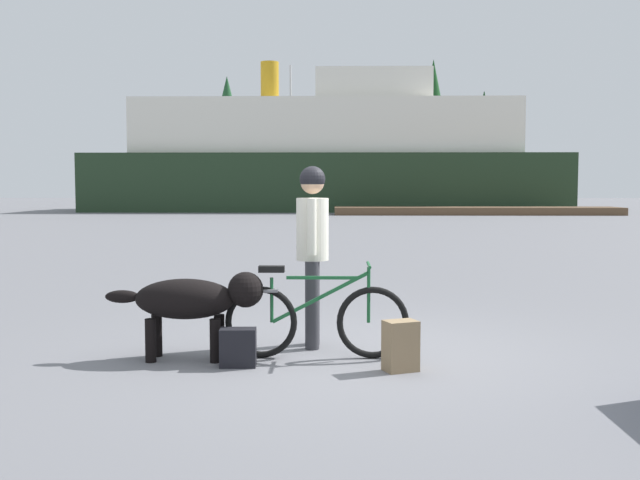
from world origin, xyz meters
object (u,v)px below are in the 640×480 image
backpack (401,346)px  ferry_boat (328,158)px  person_cyclist (312,237)px  sailboat_moored (291,200)px  dog (194,300)px  bicycle (315,319)px  handbag_pannier (238,348)px

backpack → ferry_boat: 39.72m
person_cyclist → sailboat_moored: size_ratio=0.19×
sailboat_moored → dog: bearing=-87.8°
bicycle → backpack: bicycle is taller
ferry_boat → sailboat_moored: 6.95m
person_cyclist → handbag_pannier: bearing=-127.4°
ferry_boat → handbag_pannier: bearing=-90.6°
person_cyclist → handbag_pannier: size_ratio=5.25×
ferry_boat → dog: bearing=-91.3°
backpack → sailboat_moored: bearing=94.5°
ferry_boat → sailboat_moored: sailboat_moored is taller
person_cyclist → ferry_boat: size_ratio=0.06×
handbag_pannier → person_cyclist: bearing=52.6°
dog → backpack: bearing=-12.0°
bicycle → ferry_boat: bearing=90.4°
bicycle → handbag_pannier: bearing=-153.4°
handbag_pannier → sailboat_moored: sailboat_moored is taller
person_cyclist → sailboat_moored: bearing=93.6°
person_cyclist → bicycle: bearing=-85.4°
bicycle → backpack: bearing=-31.8°
bicycle → person_cyclist: (-0.04, 0.50, 0.73)m
bicycle → handbag_pannier: size_ratio=5.01×
backpack → ferry_boat: size_ratio=0.02×
handbag_pannier → sailboat_moored: (-2.17, 45.33, 0.33)m
bicycle → sailboat_moored: sailboat_moored is taller
bicycle → ferry_boat: (-0.26, 39.12, 2.82)m
dog → handbag_pannier: (0.44, -0.27, -0.38)m
person_cyclist → dog: 1.34m
backpack → person_cyclist: bearing=129.6°
person_cyclist → ferry_boat: bearing=90.3°
backpack → bicycle: bearing=148.2°
bicycle → sailboat_moored: size_ratio=0.18×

